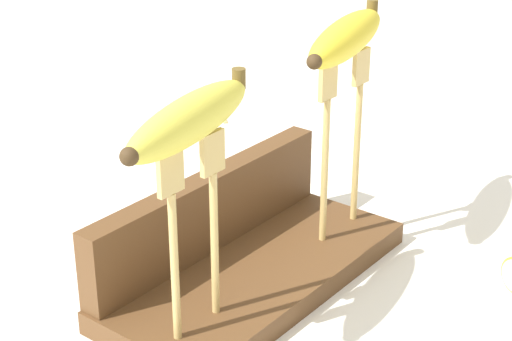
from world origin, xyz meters
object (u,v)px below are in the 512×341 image
(fork_stand_left, at_px, (194,218))
(fork_fallen_near, at_px, (218,99))
(banana_raised_right, at_px, (347,37))
(fork_stand_right, at_px, (342,129))
(banana_raised_left, at_px, (190,119))

(fork_stand_left, distance_m, fork_fallen_near, 0.66)
(banana_raised_right, bearing_deg, fork_stand_left, 180.00)
(fork_stand_left, height_order, fork_stand_right, fork_stand_right)
(fork_stand_right, height_order, banana_raised_right, banana_raised_right)
(banana_raised_left, relative_size, fork_fallen_near, 1.40)
(banana_raised_left, bearing_deg, banana_raised_right, -0.00)
(fork_stand_right, distance_m, banana_raised_left, 0.24)
(fork_stand_left, bearing_deg, banana_raised_left, -168.30)
(banana_raised_left, xyz_separation_m, banana_raised_right, (0.22, -0.00, 0.02))
(fork_stand_right, bearing_deg, fork_stand_left, 180.00)
(fork_stand_left, bearing_deg, fork_fallen_near, 39.02)
(fork_stand_left, height_order, banana_raised_right, banana_raised_right)
(banana_raised_right, height_order, fork_fallen_near, banana_raised_right)
(fork_stand_left, xyz_separation_m, banana_raised_right, (0.22, -0.00, 0.10))
(banana_raised_left, height_order, banana_raised_right, banana_raised_right)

